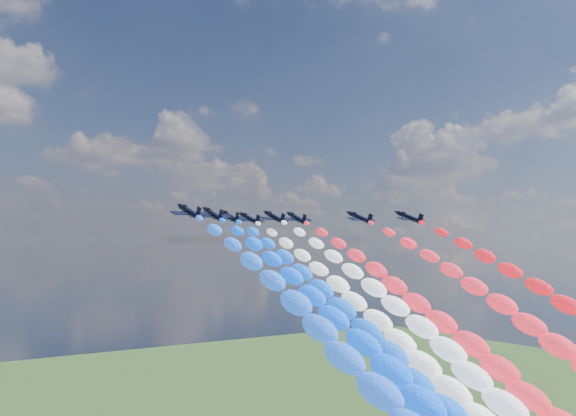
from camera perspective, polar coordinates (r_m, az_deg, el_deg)
jet_0 at (r=142.72m, az=-8.36°, el=-0.29°), size 8.89×11.81×5.91m
trail_0 at (r=102.69m, az=3.90°, el=-12.71°), size 5.73×94.17×50.28m
jet_1 at (r=156.30m, az=-6.38°, el=-0.51°), size 8.57×11.58×5.91m
trail_1 at (r=116.86m, az=5.10°, el=-11.48°), size 5.73×94.17×50.28m
jet_2 at (r=171.55m, az=-4.96°, el=-0.71°), size 8.63×11.62×5.91m
trail_2 at (r=132.45m, az=5.61°, el=-10.43°), size 5.73×94.17×50.28m
jet_3 at (r=176.03m, az=-1.16°, el=-0.77°), size 8.38×11.44×5.91m
trail_3 at (r=138.96m, az=10.10°, el=-10.04°), size 5.73×94.17×50.28m
jet_4 at (r=187.05m, az=-3.28°, el=-0.88°), size 9.09×11.95×5.91m
trail_4 at (r=148.51m, az=6.61°, el=-9.59°), size 5.73×94.17×50.28m
jet_5 at (r=182.79m, az=0.73°, el=-0.84°), size 9.04×11.91×5.91m
trail_5 at (r=146.68m, az=11.93°, el=-9.63°), size 5.73×94.17×50.28m
jet_6 at (r=180.90m, az=6.10°, el=-0.80°), size 9.03×11.90×5.91m
trail_6 at (r=148.30m, az=18.65°, el=-9.47°), size 5.73×94.17×50.28m
jet_7 at (r=181.31m, az=10.24°, el=-0.78°), size 9.07×11.94×5.91m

